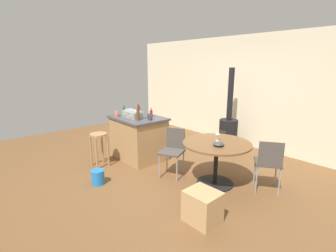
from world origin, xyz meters
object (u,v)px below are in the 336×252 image
object	(u,v)px
bottle_0	(124,111)
cup_2	(150,118)
wooden_stool	(99,143)
folding_chair_far	(173,148)
bottle_4	(138,111)
bottle_2	(151,113)
cup_3	(117,114)
wine_glass	(218,135)
folding_chair_near	(269,161)
plastic_bucket	(98,177)
bottle_1	(139,110)
cardboard_box	(202,207)
bottle_3	(138,114)
toolbox	(133,114)
cup_0	(149,116)
cup_1	(129,112)
dining_table	(216,152)
wood_stove	(228,129)
kitchen_island	(138,138)
serving_bowl	(219,144)

from	to	relation	value
bottle_0	cup_2	bearing A→B (deg)	8.47
wooden_stool	folding_chair_far	xyz separation A→B (m)	(1.27, 0.85, 0.02)
bottle_4	bottle_2	bearing A→B (deg)	11.41
folding_chair_far	bottle_4	distance (m)	1.43
bottle_2	bottle_4	xyz separation A→B (m)	(-0.37, -0.07, -0.00)
cup_3	wine_glass	xyz separation A→B (m)	(2.21, 0.66, -0.12)
folding_chair_near	bottle_0	distance (m)	3.12
bottle_2	plastic_bucket	distance (m)	1.76
wine_glass	plastic_bucket	world-z (taller)	wine_glass
bottle_1	cardboard_box	world-z (taller)	bottle_1
cup_3	wine_glass	world-z (taller)	cup_3
bottle_3	bottle_4	bearing A→B (deg)	145.06
folding_chair_far	bottle_3	distance (m)	1.02
toolbox	wine_glass	bearing A→B (deg)	14.52
cup_0	cup_1	bearing A→B (deg)	-171.99
cup_0	folding_chair_far	bearing A→B (deg)	-7.82
cup_3	plastic_bucket	distance (m)	1.58
dining_table	wine_glass	world-z (taller)	wine_glass
wood_stove	cup_1	xyz separation A→B (m)	(-1.31, -1.97, 0.47)
cup_1	kitchen_island	bearing A→B (deg)	-4.10
bottle_0	folding_chair_far	bearing A→B (deg)	3.85
bottle_4	cup_2	bearing A→B (deg)	-13.48
wooden_stool	bottle_1	world-z (taller)	bottle_1
bottle_0	cup_2	xyz separation A→B (m)	(0.79, 0.12, -0.03)
cup_1	wine_glass	bearing A→B (deg)	8.79
bottle_0	wine_glass	distance (m)	2.26
dining_table	bottle_1	size ratio (longest dim) A/B	5.83
bottle_2	cup_3	xyz separation A→B (m)	(-0.53, -0.53, -0.02)
toolbox	bottle_4	xyz separation A→B (m)	(-0.20, 0.27, -0.01)
folding_chair_near	wine_glass	distance (m)	0.90
dining_table	folding_chair_near	world-z (taller)	folding_chair_near
cup_1	cup_3	xyz separation A→B (m)	(0.02, -0.32, 0.01)
kitchen_island	bottle_4	xyz separation A→B (m)	(-0.22, 0.17, 0.53)
bottle_4	plastic_bucket	world-z (taller)	bottle_4
wood_stove	plastic_bucket	bearing A→B (deg)	-96.12
wooden_stool	cardboard_box	xyz separation A→B (m)	(2.58, 0.18, -0.28)
bottle_1	cardboard_box	size ratio (longest dim) A/B	0.46
bottle_0	serving_bowl	xyz separation A→B (m)	(2.39, 0.27, -0.22)
bottle_1	folding_chair_near	bearing A→B (deg)	8.59
bottle_2	bottle_3	size ratio (longest dim) A/B	0.59
bottle_2	cup_1	xyz separation A→B (m)	(-0.56, -0.21, -0.03)
bottle_0	cup_1	xyz separation A→B (m)	(-0.03, 0.13, -0.04)
bottle_2	cardboard_box	bearing A→B (deg)	-21.79
kitchen_island	cup_3	xyz separation A→B (m)	(-0.38, -0.29, 0.51)
wine_glass	plastic_bucket	xyz separation A→B (m)	(-1.27, -1.61, -0.73)
serving_bowl	folding_chair_near	bearing A→B (deg)	42.47
toolbox	cup_2	xyz separation A→B (m)	(0.43, 0.12, -0.02)
bottle_1	cup_1	xyz separation A→B (m)	(-0.06, -0.23, -0.03)
kitchen_island	dining_table	bearing A→B (deg)	8.80
wine_glass	serving_bowl	bearing A→B (deg)	-48.48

